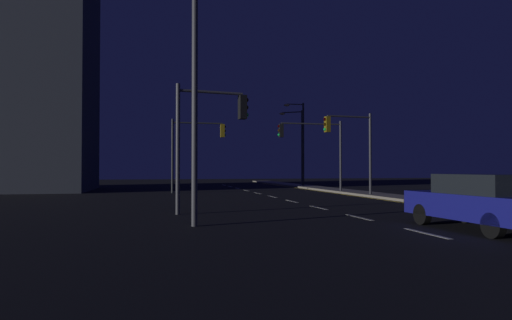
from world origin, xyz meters
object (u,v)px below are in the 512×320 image
object	(u,v)px
traffic_light_far_center	(350,137)
traffic_light_far_right	(313,140)
traffic_light_near_right	(210,124)
car	(480,201)
traffic_light_mid_left	(196,141)
street_lamp_mid_block	(199,76)
street_lamp_far_end	(300,136)
street_lamp_across_street	(298,140)

from	to	relation	value
traffic_light_far_center	traffic_light_far_right	bearing A→B (deg)	98.30
traffic_light_near_right	car	bearing A→B (deg)	-42.95
traffic_light_mid_left	traffic_light_near_right	size ratio (longest dim) A/B	1.06
street_lamp_mid_block	street_lamp_far_end	bearing A→B (deg)	65.76
traffic_light_far_right	street_lamp_far_end	distance (m)	10.45
car	street_lamp_across_street	size ratio (longest dim) A/B	0.61
traffic_light_far_center	street_lamp_across_street	size ratio (longest dim) A/B	0.69
traffic_light_near_right	street_lamp_across_street	bearing A→B (deg)	64.48
traffic_light_near_right	street_lamp_far_end	xyz separation A→B (m)	(11.37, 23.02, 1.38)
car	traffic_light_near_right	bearing A→B (deg)	137.05
traffic_light_mid_left	street_lamp_mid_block	bearing A→B (deg)	-94.82
car	street_lamp_far_end	xyz separation A→B (m)	(4.53, 29.38, 4.00)
traffic_light_mid_left	traffic_light_far_center	size ratio (longest dim) A/B	1.05
traffic_light_mid_left	street_lamp_across_street	world-z (taller)	street_lamp_across_street
car	street_lamp_across_street	world-z (taller)	street_lamp_across_street
street_lamp_across_street	street_lamp_far_end	xyz separation A→B (m)	(-0.14, -1.08, 0.27)
car	traffic_light_far_right	distance (m)	19.62
traffic_light_far_center	street_lamp_mid_block	size ratio (longest dim) A/B	0.68
traffic_light_far_right	car	bearing A→B (deg)	-96.16
car	street_lamp_far_end	distance (m)	30.00
traffic_light_mid_left	street_lamp_across_street	distance (m)	14.15
car	traffic_light_near_right	world-z (taller)	traffic_light_near_right
street_lamp_mid_block	street_lamp_far_end	distance (m)	29.67
street_lamp_across_street	traffic_light_near_right	bearing A→B (deg)	-115.52
street_lamp_across_street	street_lamp_mid_block	xyz separation A→B (m)	(-12.32, -28.13, -0.09)
car	traffic_light_far_center	world-z (taller)	traffic_light_far_center
traffic_light_far_center	street_lamp_far_end	bearing A→B (deg)	83.28
traffic_light_near_right	street_lamp_far_end	size ratio (longest dim) A/B	0.63
car	street_lamp_mid_block	xyz separation A→B (m)	(-7.65, 2.33, 3.65)
traffic_light_mid_left	traffic_light_far_center	xyz separation A→B (m)	(8.83, -6.74, -0.05)
traffic_light_far_center	street_lamp_far_end	distance (m)	15.01
street_lamp_across_street	street_lamp_mid_block	world-z (taller)	street_lamp_mid_block
traffic_light_far_center	street_lamp_far_end	xyz separation A→B (m)	(1.75, 14.86, 1.16)
traffic_light_far_right	traffic_light_far_center	distance (m)	4.82
traffic_light_mid_left	street_lamp_mid_block	size ratio (longest dim) A/B	0.71
traffic_light_mid_left	traffic_light_near_right	world-z (taller)	traffic_light_mid_left
traffic_light_near_right	street_lamp_across_street	xyz separation A→B (m)	(11.50, 24.10, 1.11)
street_lamp_across_street	street_lamp_mid_block	bearing A→B (deg)	-113.65
traffic_light_mid_left	traffic_light_far_right	bearing A→B (deg)	-13.64
traffic_light_near_right	street_lamp_across_street	world-z (taller)	street_lamp_across_street
traffic_light_far_center	car	bearing A→B (deg)	-100.83
street_lamp_mid_block	traffic_light_near_right	bearing A→B (deg)	78.61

